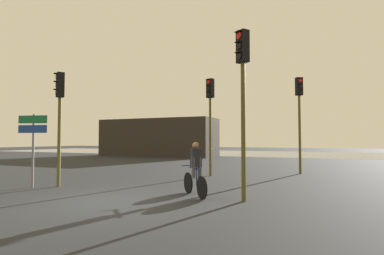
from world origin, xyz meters
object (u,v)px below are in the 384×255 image
(traffic_light_near_left, at_px, (60,107))
(traffic_light_near_right, at_px, (243,83))
(distant_building, at_px, (158,138))
(traffic_light_far_right, at_px, (299,107))
(cyclist, at_px, (195,169))
(direction_sign_post, at_px, (33,137))
(traffic_light_center, at_px, (210,108))

(traffic_light_near_left, xyz_separation_m, traffic_light_near_right, (6.74, 0.13, 0.38))
(distant_building, relative_size, traffic_light_near_left, 2.97)
(traffic_light_far_right, relative_size, cyclist, 2.97)
(traffic_light_near_left, relative_size, traffic_light_far_right, 0.86)
(cyclist, bearing_deg, traffic_light_near_right, -50.23)
(traffic_light_near_left, height_order, direction_sign_post, traffic_light_near_left)
(traffic_light_center, bearing_deg, traffic_light_near_right, 136.98)
(traffic_light_center, relative_size, cyclist, 2.82)
(distant_building, relative_size, traffic_light_near_right, 2.60)
(traffic_light_center, bearing_deg, cyclist, 123.13)
(distant_building, height_order, traffic_light_far_right, traffic_light_far_right)
(traffic_light_far_right, bearing_deg, traffic_light_near_left, 13.84)
(traffic_light_center, distance_m, traffic_light_far_right, 4.62)
(traffic_light_near_left, relative_size, direction_sign_post, 1.59)
(traffic_light_near_left, bearing_deg, traffic_light_near_right, -147.61)
(cyclist, bearing_deg, traffic_light_far_right, 26.25)
(traffic_light_near_left, relative_size, traffic_light_near_right, 0.87)
(distant_building, bearing_deg, direction_sign_post, -71.98)
(distant_building, distance_m, cyclist, 22.85)
(traffic_light_near_left, bearing_deg, traffic_light_far_right, -103.17)
(distant_building, height_order, traffic_light_center, traffic_light_center)
(traffic_light_near_right, distance_m, traffic_light_far_right, 7.78)
(traffic_light_center, bearing_deg, traffic_light_near_left, 71.04)
(traffic_light_near_right, height_order, direction_sign_post, traffic_light_near_right)
(distant_building, bearing_deg, traffic_light_near_left, -69.70)
(distant_building, relative_size, direction_sign_post, 4.73)
(traffic_light_far_right, bearing_deg, cyclist, 40.58)
(distant_building, bearing_deg, traffic_light_center, -51.96)
(traffic_light_near_right, height_order, traffic_light_far_right, traffic_light_far_right)
(traffic_light_near_left, relative_size, cyclist, 2.55)
(traffic_light_near_right, xyz_separation_m, cyclist, (-1.47, 0.11, -2.45))
(traffic_light_far_right, bearing_deg, traffic_light_center, 3.02)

